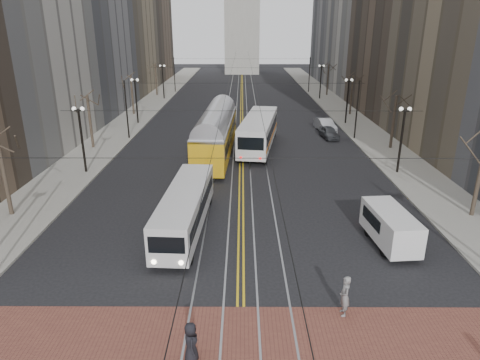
{
  "coord_description": "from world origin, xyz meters",
  "views": [
    {
      "loc": [
        0.05,
        -17.6,
        12.31
      ],
      "look_at": [
        -0.07,
        8.01,
        3.0
      ],
      "focal_mm": 32.0,
      "sensor_mm": 36.0,
      "label": 1
    }
  ],
  "objects_px": {
    "transit_bus": "(185,210)",
    "cargo_van": "(390,229)",
    "sedan_grey": "(329,133)",
    "pedestrian_a": "(191,343)",
    "sedan_silver": "(325,125)",
    "rear_bus": "(259,133)",
    "pedestrian_b": "(345,296)",
    "streetcar": "(216,137)"
  },
  "relations": [
    {
      "from": "rear_bus",
      "to": "pedestrian_b",
      "type": "distance_m",
      "value": 27.68
    },
    {
      "from": "sedan_grey",
      "to": "rear_bus",
      "type": "bearing_deg",
      "value": -158.48
    },
    {
      "from": "cargo_van",
      "to": "sedan_silver",
      "type": "bearing_deg",
      "value": 81.85
    },
    {
      "from": "transit_bus",
      "to": "streetcar",
      "type": "distance_m",
      "value": 16.6
    },
    {
      "from": "sedan_grey",
      "to": "pedestrian_a",
      "type": "bearing_deg",
      "value": -115.66
    },
    {
      "from": "transit_bus",
      "to": "pedestrian_b",
      "type": "distance_m",
      "value": 11.75
    },
    {
      "from": "sedan_silver",
      "to": "pedestrian_a",
      "type": "relative_size",
      "value": 2.66
    },
    {
      "from": "pedestrian_a",
      "to": "pedestrian_b",
      "type": "xyz_separation_m",
      "value": [
        6.52,
        2.9,
        0.09
      ]
    },
    {
      "from": "rear_bus",
      "to": "sedan_grey",
      "type": "xyz_separation_m",
      "value": [
        8.27,
        4.45,
        -1.01
      ]
    },
    {
      "from": "transit_bus",
      "to": "rear_bus",
      "type": "bearing_deg",
      "value": 77.56
    },
    {
      "from": "sedan_grey",
      "to": "pedestrian_b",
      "type": "relative_size",
      "value": 2.04
    },
    {
      "from": "streetcar",
      "to": "pedestrian_b",
      "type": "relative_size",
      "value": 8.23
    },
    {
      "from": "transit_bus",
      "to": "sedan_silver",
      "type": "xyz_separation_m",
      "value": [
        13.75,
        26.99,
        -0.57
      ]
    },
    {
      "from": "transit_bus",
      "to": "cargo_van",
      "type": "bearing_deg",
      "value": -6.03
    },
    {
      "from": "cargo_van",
      "to": "pedestrian_a",
      "type": "relative_size",
      "value": 2.79
    },
    {
      "from": "rear_bus",
      "to": "pedestrian_a",
      "type": "height_order",
      "value": "rear_bus"
    },
    {
      "from": "sedan_grey",
      "to": "pedestrian_b",
      "type": "bearing_deg",
      "value": -106.38
    },
    {
      "from": "sedan_grey",
      "to": "pedestrian_b",
      "type": "xyz_separation_m",
      "value": [
        -5.44,
        -31.97,
        0.3
      ]
    },
    {
      "from": "sedan_silver",
      "to": "pedestrian_a",
      "type": "bearing_deg",
      "value": -115.93
    },
    {
      "from": "cargo_van",
      "to": "sedan_silver",
      "type": "height_order",
      "value": "cargo_van"
    },
    {
      "from": "sedan_grey",
      "to": "streetcar",
      "type": "bearing_deg",
      "value": -157.84
    },
    {
      "from": "cargo_van",
      "to": "sedan_grey",
      "type": "height_order",
      "value": "cargo_van"
    },
    {
      "from": "streetcar",
      "to": "rear_bus",
      "type": "xyz_separation_m",
      "value": [
        4.3,
        2.49,
        -0.19
      ]
    },
    {
      "from": "cargo_van",
      "to": "pedestrian_b",
      "type": "relative_size",
      "value": 2.53
    },
    {
      "from": "sedan_grey",
      "to": "pedestrian_a",
      "type": "relative_size",
      "value": 2.26
    },
    {
      "from": "rear_bus",
      "to": "sedan_silver",
      "type": "relative_size",
      "value": 2.77
    },
    {
      "from": "transit_bus",
      "to": "pedestrian_b",
      "type": "xyz_separation_m",
      "value": [
        8.14,
        -8.47,
        -0.36
      ]
    },
    {
      "from": "cargo_van",
      "to": "sedan_grey",
      "type": "relative_size",
      "value": 1.24
    },
    {
      "from": "transit_bus",
      "to": "streetcar",
      "type": "relative_size",
      "value": 0.67
    },
    {
      "from": "streetcar",
      "to": "sedan_grey",
      "type": "bearing_deg",
      "value": 31.54
    },
    {
      "from": "sedan_silver",
      "to": "pedestrian_b",
      "type": "bearing_deg",
      "value": -107.37
    },
    {
      "from": "streetcar",
      "to": "sedan_silver",
      "type": "relative_size",
      "value": 3.42
    },
    {
      "from": "transit_bus",
      "to": "rear_bus",
      "type": "xyz_separation_m",
      "value": [
        5.3,
        19.06,
        0.34
      ]
    },
    {
      "from": "sedan_silver",
      "to": "pedestrian_b",
      "type": "relative_size",
      "value": 2.41
    },
    {
      "from": "rear_bus",
      "to": "cargo_van",
      "type": "height_order",
      "value": "rear_bus"
    },
    {
      "from": "streetcar",
      "to": "pedestrian_a",
      "type": "relative_size",
      "value": 9.08
    },
    {
      "from": "streetcar",
      "to": "pedestrian_b",
      "type": "bearing_deg",
      "value": -71.44
    },
    {
      "from": "pedestrian_a",
      "to": "pedestrian_b",
      "type": "distance_m",
      "value": 7.14
    },
    {
      "from": "sedan_grey",
      "to": "sedan_silver",
      "type": "height_order",
      "value": "sedan_silver"
    },
    {
      "from": "pedestrian_a",
      "to": "pedestrian_b",
      "type": "bearing_deg",
      "value": -75.8
    },
    {
      "from": "transit_bus",
      "to": "pedestrian_a",
      "type": "bearing_deg",
      "value": -78.82
    },
    {
      "from": "pedestrian_b",
      "to": "sedan_grey",
      "type": "bearing_deg",
      "value": 170.6
    }
  ]
}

